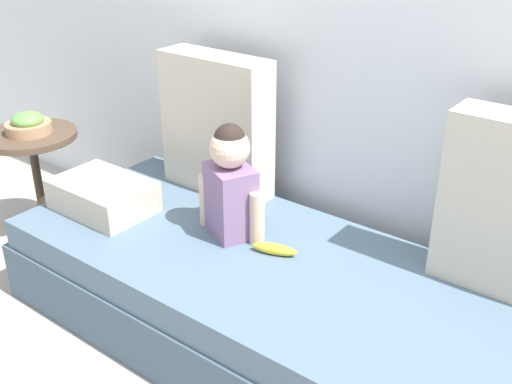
% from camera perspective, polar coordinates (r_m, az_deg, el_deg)
% --- Properties ---
extents(ground_plane, '(12.00, 12.00, 0.00)m').
position_cam_1_polar(ground_plane, '(2.39, 3.31, -14.54)').
color(ground_plane, '#B2ADA3').
extents(back_wall, '(5.52, 0.10, 2.24)m').
position_cam_1_polar(back_wall, '(2.35, 12.14, 14.81)').
color(back_wall, silver).
rests_on(back_wall, ground).
extents(couch, '(2.32, 0.87, 0.37)m').
position_cam_1_polar(couch, '(2.28, 3.42, -11.07)').
color(couch, '#495F70').
rests_on(couch, ground).
extents(throw_pillow_left, '(0.50, 0.16, 0.59)m').
position_cam_1_polar(throw_pillow_left, '(2.63, -3.67, 6.24)').
color(throw_pillow_left, beige).
rests_on(throw_pillow_left, couch).
extents(toddler, '(0.31, 0.22, 0.44)m').
position_cam_1_polar(toddler, '(2.29, -2.38, 0.90)').
color(toddler, gray).
rests_on(toddler, couch).
extents(banana, '(0.18, 0.09, 0.04)m').
position_cam_1_polar(banana, '(2.24, 1.72, -5.30)').
color(banana, yellow).
rests_on(banana, couch).
extents(folded_blanket, '(0.40, 0.28, 0.13)m').
position_cam_1_polar(folded_blanket, '(2.60, -13.96, -0.31)').
color(folded_blanket, beige).
rests_on(folded_blanket, couch).
extents(side_table, '(0.43, 0.43, 0.55)m').
position_cam_1_polar(side_table, '(3.10, -19.88, 3.04)').
color(side_table, brown).
rests_on(side_table, ground).
extents(fruit_bowl, '(0.21, 0.21, 0.10)m').
position_cam_1_polar(fruit_bowl, '(3.04, -20.35, 5.90)').
color(fruit_bowl, tan).
rests_on(fruit_bowl, side_table).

